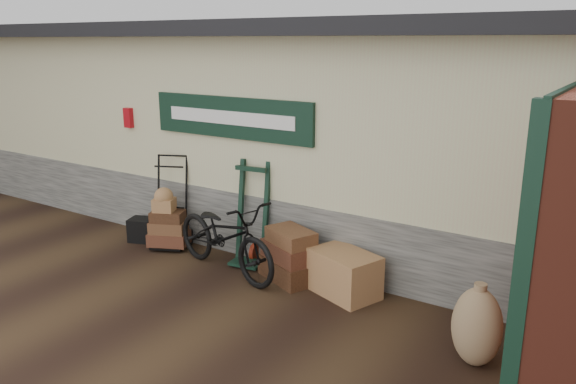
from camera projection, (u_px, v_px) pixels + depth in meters
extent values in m
plane|color=black|center=(205.00, 282.00, 7.07)|extent=(80.00, 80.00, 0.00)
cube|color=#4C4C47|center=(316.00, 198.00, 9.17)|extent=(14.00, 3.54, 0.90)
cube|color=beige|center=(317.00, 106.00, 8.78)|extent=(14.00, 3.50, 2.10)
cube|color=black|center=(313.00, 30.00, 8.36)|extent=(14.40, 4.10, 0.20)
cube|color=black|center=(230.00, 118.00, 7.50)|extent=(2.60, 0.06, 0.55)
cube|color=white|center=(229.00, 118.00, 7.48)|extent=(2.10, 0.01, 0.18)
cube|color=#A70B14|center=(129.00, 118.00, 8.60)|extent=(0.14, 0.10, 0.30)
cube|color=black|center=(521.00, 287.00, 3.89)|extent=(0.12, 0.12, 2.60)
cube|color=#194C2D|center=(570.00, 117.00, 4.57)|extent=(0.04, 2.40, 0.28)
cube|color=black|center=(574.00, 92.00, 4.51)|extent=(0.05, 2.50, 0.14)
cube|color=olive|center=(344.00, 274.00, 6.68)|extent=(0.94, 0.77, 0.53)
cube|color=black|center=(142.00, 230.00, 8.50)|extent=(0.44, 0.41, 0.35)
imported|color=black|center=(225.00, 232.00, 7.24)|extent=(1.12, 2.05, 1.13)
ellipsoid|color=olive|center=(477.00, 327.00, 5.19)|extent=(0.59, 0.54, 0.77)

